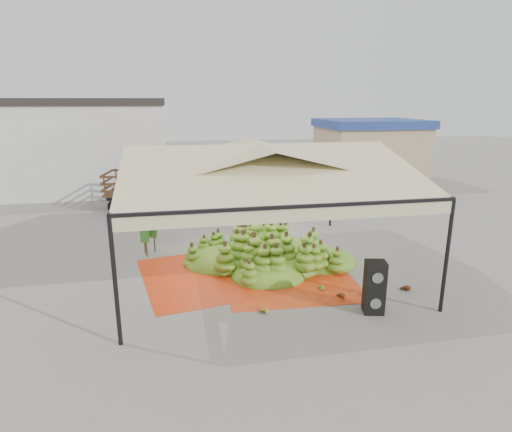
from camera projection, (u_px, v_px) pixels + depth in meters
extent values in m
plane|color=slate|center=(259.00, 266.00, 14.16)|extent=(90.00, 90.00, 0.00)
cylinder|color=black|center=(115.00, 283.00, 9.23)|extent=(0.10, 0.10, 3.00)
cylinder|color=black|center=(447.00, 257.00, 10.73)|extent=(0.10, 0.10, 3.00)
cylinder|color=black|center=(139.00, 200.00, 16.80)|extent=(0.10, 0.10, 3.00)
cylinder|color=black|center=(332.00, 192.00, 18.30)|extent=(0.10, 0.10, 3.00)
pyramid|color=beige|center=(259.00, 160.00, 13.24)|extent=(8.00, 8.00, 1.00)
cube|color=black|center=(259.00, 176.00, 13.37)|extent=(8.00, 8.00, 0.08)
cube|color=beige|center=(259.00, 182.00, 13.42)|extent=(8.00, 8.00, 0.36)
cube|color=silver|center=(43.00, 150.00, 24.87)|extent=(14.00, 6.00, 5.00)
cube|color=black|center=(36.00, 102.00, 24.16)|extent=(14.30, 6.30, 0.40)
cube|color=tan|center=(369.00, 155.00, 27.87)|extent=(6.00, 5.00, 3.60)
cube|color=navy|center=(371.00, 123.00, 27.33)|extent=(6.30, 5.30, 0.50)
cube|color=red|center=(217.00, 274.00, 13.49)|extent=(5.14, 4.97, 0.01)
cube|color=#D05713|center=(288.00, 277.00, 13.25)|extent=(4.08, 4.26, 0.01)
ellipsoid|color=#597D1A|center=(275.00, 244.00, 14.28)|extent=(6.71, 5.83, 1.29)
ellipsoid|color=#AF9223|center=(363.00, 293.00, 11.98)|extent=(0.46, 0.42, 0.17)
ellipsoid|color=gold|center=(262.00, 311.00, 10.94)|extent=(0.55, 0.50, 0.20)
ellipsoid|color=#532C13|center=(339.00, 295.00, 11.81)|extent=(0.48, 0.41, 0.19)
ellipsoid|color=brown|center=(404.00, 288.00, 12.24)|extent=(0.56, 0.51, 0.21)
ellipsoid|color=#3F7718|center=(319.00, 287.00, 12.34)|extent=(0.42, 0.36, 0.18)
ellipsoid|color=#3B7C19|center=(241.00, 192.00, 12.95)|extent=(0.24, 0.24, 0.20)
ellipsoid|color=#3B7C19|center=(289.00, 190.00, 13.23)|extent=(0.24, 0.24, 0.20)
ellipsoid|color=#3B7C19|center=(335.00, 188.00, 13.51)|extent=(0.24, 0.24, 0.20)
cube|color=black|center=(373.00, 300.00, 10.99)|extent=(0.59, 0.54, 0.70)
cube|color=black|center=(375.00, 274.00, 10.81)|extent=(0.59, 0.54, 0.70)
imported|color=gray|center=(249.00, 202.00, 19.24)|extent=(0.64, 0.44, 1.72)
cube|color=#4B3119|center=(152.00, 192.00, 21.14)|extent=(4.54, 2.64, 0.10)
cube|color=white|center=(209.00, 190.00, 21.21)|extent=(1.83, 2.11, 1.97)
cylinder|color=black|center=(116.00, 207.00, 20.40)|extent=(0.80, 0.38, 0.77)
cylinder|color=black|center=(126.00, 199.00, 22.05)|extent=(0.80, 0.38, 0.77)
cylinder|color=black|center=(174.00, 206.00, 20.49)|extent=(0.80, 0.38, 0.77)
cylinder|color=black|center=(179.00, 198.00, 22.14)|extent=(0.80, 0.38, 0.77)
cylinder|color=black|center=(204.00, 206.00, 20.53)|extent=(0.80, 0.38, 0.77)
cylinder|color=black|center=(207.00, 198.00, 22.18)|extent=(0.80, 0.38, 0.77)
ellipsoid|color=#4C841B|center=(151.00, 184.00, 21.03)|extent=(3.63, 2.08, 0.60)
cube|color=#FDAE1C|center=(159.00, 177.00, 20.95)|extent=(1.97, 1.96, 0.21)
cube|color=#452C17|center=(284.00, 181.00, 23.96)|extent=(4.71, 2.89, 0.11)
cube|color=silver|center=(328.00, 176.00, 25.05)|extent=(1.95, 2.22, 2.02)
cylinder|color=black|center=(265.00, 195.00, 22.72)|extent=(0.83, 0.42, 0.79)
cylinder|color=black|center=(252.00, 189.00, 24.27)|extent=(0.83, 0.42, 0.79)
cylinder|color=black|center=(310.00, 191.00, 23.79)|extent=(0.83, 0.42, 0.79)
cylinder|color=black|center=(295.00, 186.00, 25.35)|extent=(0.83, 0.42, 0.79)
cylinder|color=black|center=(333.00, 189.00, 24.37)|extent=(0.83, 0.42, 0.79)
cylinder|color=black|center=(317.00, 184.00, 25.92)|extent=(0.83, 0.42, 0.79)
ellipsoid|color=#58841B|center=(284.00, 173.00, 23.85)|extent=(3.76, 2.28, 0.61)
cube|color=yellow|center=(291.00, 166.00, 23.92)|extent=(2.08, 2.08, 0.22)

